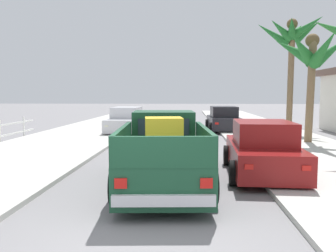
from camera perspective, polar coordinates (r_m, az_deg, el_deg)
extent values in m
plane|color=slate|center=(5.88, -4.43, -17.84)|extent=(160.00, 160.00, 0.00)
cube|color=beige|center=(18.48, -15.58, -2.01)|extent=(5.16, 60.00, 0.12)
cube|color=beige|center=(18.07, 17.46, -2.22)|extent=(5.16, 60.00, 0.12)
cube|color=silver|center=(18.14, -12.04, -2.10)|extent=(0.16, 60.00, 0.10)
cube|color=silver|center=(17.81, 13.77, -2.26)|extent=(0.16, 60.00, 0.10)
cube|color=#19472D|center=(8.83, -0.70, -5.93)|extent=(2.26, 5.22, 0.80)
cube|color=#19472D|center=(10.30, -0.70, 0.15)|extent=(1.82, 1.61, 0.80)
cube|color=#283342|center=(9.54, -0.71, -0.12)|extent=(1.38, 0.15, 0.44)
cube|color=#283342|center=(11.06, -0.70, 0.60)|extent=(1.46, 0.16, 0.48)
cube|color=#19472D|center=(7.92, -7.31, -2.26)|extent=(0.32, 3.30, 0.56)
cube|color=#19472D|center=(7.92, 5.89, -2.24)|extent=(0.32, 3.30, 0.56)
cube|color=#19472D|center=(6.24, -0.71, -4.21)|extent=(1.88, 0.23, 0.56)
cube|color=silver|center=(6.34, -0.71, -11.85)|extent=(1.83, 0.24, 0.20)
cylinder|color=black|center=(10.42, -6.12, -5.48)|extent=(0.31, 0.78, 0.76)
cylinder|color=black|center=(10.42, 4.72, -5.47)|extent=(0.31, 0.78, 0.76)
cylinder|color=black|center=(7.57, -8.24, -9.55)|extent=(0.31, 0.78, 0.76)
cylinder|color=black|center=(7.57, 6.84, -9.54)|extent=(0.31, 0.78, 0.76)
cube|color=red|center=(6.33, -7.59, -9.10)|extent=(0.22, 0.05, 0.18)
cube|color=red|center=(6.33, 6.17, -9.09)|extent=(0.22, 0.05, 0.18)
cube|color=gold|center=(7.67, -0.71, -1.58)|extent=(0.88, 0.84, 0.79)
cube|color=maroon|center=(10.50, 14.86, -4.68)|extent=(1.95, 4.28, 0.72)
cube|color=maroon|center=(10.31, 15.03, -1.04)|extent=(1.62, 2.17, 0.64)
cube|color=#283342|center=(11.26, 14.24, -0.62)|extent=(1.37, 0.14, 0.52)
cube|color=#283342|center=(9.36, 15.97, -1.80)|extent=(1.34, 0.14, 0.50)
cylinder|color=black|center=(11.71, 9.45, -4.64)|extent=(0.25, 0.65, 0.64)
cylinder|color=black|center=(11.96, 18.14, -4.62)|extent=(0.25, 0.65, 0.64)
cylinder|color=black|center=(9.16, 10.49, -7.39)|extent=(0.25, 0.65, 0.64)
cylinder|color=black|center=(9.48, 21.51, -7.24)|extent=(0.25, 0.65, 0.64)
cube|color=red|center=(8.34, 12.83, -6.41)|extent=(0.20, 0.05, 0.12)
cube|color=white|center=(12.49, 10.55, -2.72)|extent=(0.20, 0.05, 0.10)
cube|color=red|center=(8.59, 21.30, -6.30)|extent=(0.20, 0.05, 0.12)
cube|color=white|center=(12.65, 16.13, -2.73)|extent=(0.20, 0.05, 0.10)
cube|color=silver|center=(21.05, -6.68, 0.30)|extent=(1.94, 4.27, 0.72)
cube|color=silver|center=(21.10, -6.64, 2.16)|extent=(1.61, 2.16, 0.64)
cube|color=#283342|center=(20.16, -7.22, 1.96)|extent=(1.37, 0.14, 0.52)
cube|color=#283342|center=(22.05, -6.11, 2.24)|extent=(1.34, 0.14, 0.50)
cylinder|color=black|center=(19.62, -4.90, -0.67)|extent=(0.25, 0.65, 0.64)
cylinder|color=black|center=(20.03, -9.99, -0.61)|extent=(0.25, 0.65, 0.64)
cylinder|color=black|center=(22.17, -3.68, 0.00)|extent=(0.25, 0.65, 0.64)
cylinder|color=black|center=(22.53, -8.21, 0.04)|extent=(0.25, 0.65, 0.64)
cube|color=red|center=(22.99, -4.02, 0.99)|extent=(0.20, 0.05, 0.12)
cube|color=white|center=(18.86, -6.21, -0.04)|extent=(0.20, 0.05, 0.10)
cube|color=red|center=(23.23, -7.11, 1.01)|extent=(0.20, 0.05, 0.12)
cube|color=white|center=(19.15, -9.82, 0.00)|extent=(0.20, 0.05, 0.10)
cube|color=black|center=(22.45, 8.87, 0.57)|extent=(1.86, 4.24, 0.72)
cube|color=black|center=(22.31, 8.93, 2.29)|extent=(1.57, 2.13, 0.64)
cube|color=#283342|center=(23.27, 8.63, 2.36)|extent=(1.37, 0.11, 0.52)
cube|color=#283342|center=(21.35, 9.24, 2.11)|extent=(1.34, 0.11, 0.50)
cylinder|color=black|center=(23.67, 6.31, 0.31)|extent=(0.23, 0.64, 0.64)
cylinder|color=black|center=(23.88, 10.63, 0.29)|extent=(0.23, 0.64, 0.64)
cylinder|color=black|center=(21.08, 6.86, -0.29)|extent=(0.23, 0.64, 0.64)
cylinder|color=black|center=(21.32, 11.70, -0.30)|extent=(0.23, 0.64, 0.64)
cube|color=red|center=(20.28, 7.82, 0.41)|extent=(0.20, 0.04, 0.12)
cube|color=white|center=(24.47, 6.84, 1.13)|extent=(0.20, 0.04, 0.10)
cube|color=red|center=(20.45, 11.36, 0.39)|extent=(0.20, 0.04, 0.12)
cube|color=white|center=(24.61, 9.70, 1.12)|extent=(0.20, 0.04, 0.10)
cylinder|color=brown|center=(17.22, 21.85, 4.88)|extent=(0.33, 0.59, 4.67)
cone|color=#23702D|center=(17.68, 24.72, 10.94)|extent=(1.77, 0.69, 1.51)
cone|color=#23702D|center=(18.22, 22.34, 10.79)|extent=(1.24, 1.85, 1.54)
cone|color=#23702D|center=(17.59, 19.26, 11.43)|extent=(1.80, 1.46, 1.38)
cone|color=#23702D|center=(16.70, 20.57, 11.67)|extent=(1.58, 1.40, 1.38)
cone|color=#23702D|center=(16.42, 23.71, 11.35)|extent=(0.84, 2.08, 1.59)
sphere|color=brown|center=(17.38, 22.11, 12.58)|extent=(0.60, 0.60, 0.60)
cylinder|color=brown|center=(22.12, 19.03, 7.09)|extent=(0.34, 0.48, 6.33)
cone|color=#23702D|center=(22.52, 21.39, 13.99)|extent=(1.71, 0.79, 1.48)
cone|color=#23702D|center=(23.06, 19.99, 14.19)|extent=(1.39, 1.50, 1.22)
cone|color=#23702D|center=(23.19, 17.99, 14.04)|extent=(1.07, 1.96, 1.36)
cone|color=#23702D|center=(22.39, 16.41, 13.92)|extent=(2.14, 1.06, 1.71)
cone|color=#23702D|center=(21.88, 17.61, 14.55)|extent=(1.75, 1.24, 1.37)
cone|color=#23702D|center=(21.69, 19.21, 14.73)|extent=(0.99, 1.65, 1.28)
cone|color=#23702D|center=(21.84, 21.44, 14.60)|extent=(1.70, 1.99, 1.32)
sphere|color=brown|center=(22.47, 19.27, 15.16)|extent=(0.62, 0.62, 0.62)
cube|color=white|center=(18.10, -25.34, -0.90)|extent=(0.05, 0.12, 1.10)
cube|color=white|center=(20.24, -22.08, -0.20)|extent=(0.05, 0.12, 1.10)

